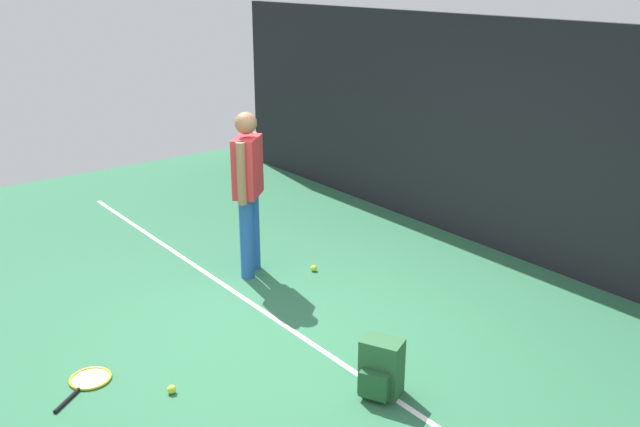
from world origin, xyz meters
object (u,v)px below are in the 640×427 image
tennis_player (248,184)px  tennis_ball_near_player (314,268)px  backpack (381,369)px  tennis_racket (88,380)px  tennis_ball_by_fence (172,389)px

tennis_player → tennis_ball_near_player: (0.38, 0.54, -0.93)m
backpack → tennis_ball_near_player: size_ratio=6.67×
tennis_racket → tennis_ball_near_player: 2.70m
backpack → tennis_ball_by_fence: 1.57m
backpack → tennis_ball_near_player: backpack is taller
tennis_ball_near_player → tennis_racket: bearing=-77.6°
tennis_player → tennis_ball_near_player: bearing=-77.3°
backpack → tennis_ball_by_fence: (-0.96, -1.24, -0.18)m
backpack → tennis_player: bearing=144.7°
tennis_ball_near_player → tennis_ball_by_fence: same height
tennis_player → backpack: bearing=-141.9°
tennis_player → backpack: tennis_player is taller
tennis_racket → tennis_ball_near_player: size_ratio=9.04×
tennis_ball_by_fence → tennis_racket: bearing=-140.5°
backpack → tennis_ball_near_player: (-2.07, 0.96, -0.18)m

